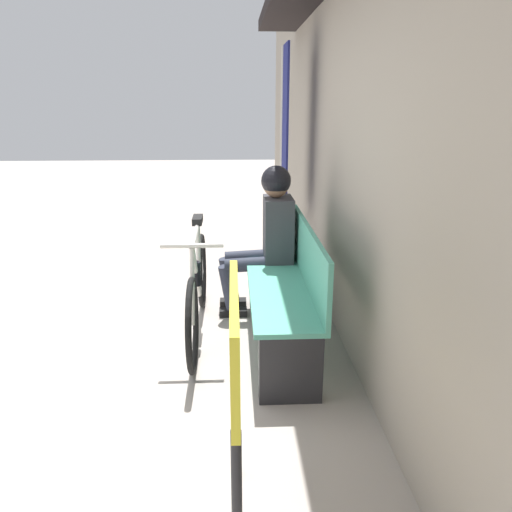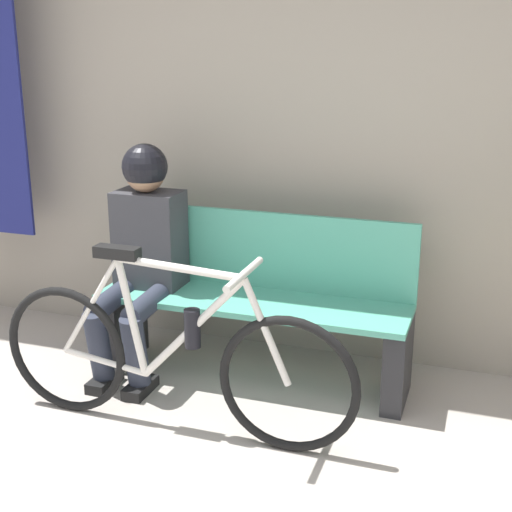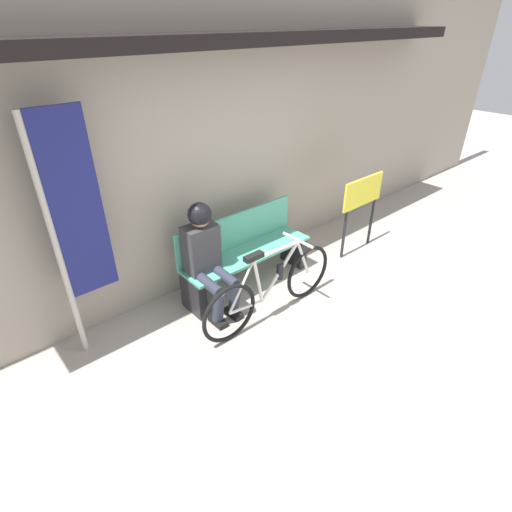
{
  "view_description": "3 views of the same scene",
  "coord_description": "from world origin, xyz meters",
  "px_view_note": "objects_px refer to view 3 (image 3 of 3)",
  "views": [
    {
      "loc": [
        3.07,
        1.59,
        1.64
      ],
      "look_at": [
        -0.29,
        1.75,
        0.6
      ],
      "focal_mm": 35.0,
      "sensor_mm": 36.0,
      "label": 1
    },
    {
      "loc": [
        0.95,
        -1.24,
        1.67
      ],
      "look_at": [
        0.01,
        1.51,
        0.79
      ],
      "focal_mm": 50.0,
      "sensor_mm": 36.0,
      "label": 2
    },
    {
      "loc": [
        -2.57,
        -1.02,
        2.68
      ],
      "look_at": [
        -0.37,
        1.51,
        0.65
      ],
      "focal_mm": 28.0,
      "sensor_mm": 36.0,
      "label": 3
    }
  ],
  "objects_px": {
    "banner_pole": "(71,221)",
    "park_bench_near": "(245,254)",
    "signboard": "(362,198)",
    "bicycle": "(272,288)",
    "person_seated": "(206,252)"
  },
  "relations": [
    {
      "from": "person_seated",
      "to": "signboard",
      "type": "bearing_deg",
      "value": -6.97
    },
    {
      "from": "park_bench_near",
      "to": "person_seated",
      "type": "distance_m",
      "value": 0.65
    },
    {
      "from": "banner_pole",
      "to": "signboard",
      "type": "relative_size",
      "value": 2.14
    },
    {
      "from": "banner_pole",
      "to": "park_bench_near",
      "type": "bearing_deg",
      "value": -4.68
    },
    {
      "from": "park_bench_near",
      "to": "bicycle",
      "type": "height_order",
      "value": "park_bench_near"
    },
    {
      "from": "park_bench_near",
      "to": "banner_pole",
      "type": "bearing_deg",
      "value": 175.32
    },
    {
      "from": "park_bench_near",
      "to": "banner_pole",
      "type": "height_order",
      "value": "banner_pole"
    },
    {
      "from": "park_bench_near",
      "to": "bicycle",
      "type": "bearing_deg",
      "value": -105.38
    },
    {
      "from": "park_bench_near",
      "to": "person_seated",
      "type": "bearing_deg",
      "value": -169.84
    },
    {
      "from": "bicycle",
      "to": "person_seated",
      "type": "relative_size",
      "value": 1.42
    },
    {
      "from": "park_bench_near",
      "to": "signboard",
      "type": "distance_m",
      "value": 1.67
    },
    {
      "from": "park_bench_near",
      "to": "person_seated",
      "type": "height_order",
      "value": "person_seated"
    },
    {
      "from": "bicycle",
      "to": "banner_pole",
      "type": "height_order",
      "value": "banner_pole"
    },
    {
      "from": "park_bench_near",
      "to": "signboard",
      "type": "height_order",
      "value": "signboard"
    },
    {
      "from": "signboard",
      "to": "person_seated",
      "type": "bearing_deg",
      "value": 173.03
    }
  ]
}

